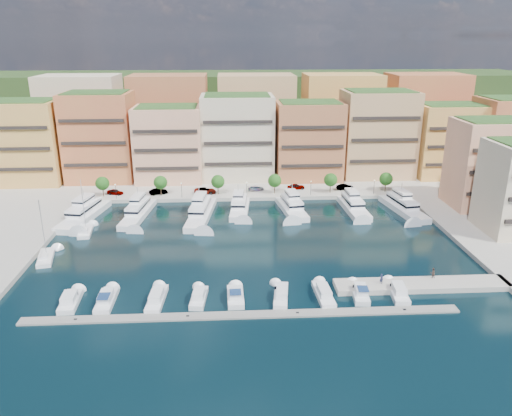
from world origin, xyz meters
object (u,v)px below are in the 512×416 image
object	(u,v)px
car_1	(158,192)
yacht_4	(291,207)
yacht_0	(85,213)
cruiser_0	(70,301)
sailboat_2	(86,232)
car_2	(205,191)
tree_2	(218,182)
person_0	(381,279)
lamppost_1	(182,188)
cruiser_3	(199,298)
tree_1	(160,183)
yacht_1	(138,212)
tree_4	(331,180)
cruiser_7	(360,293)
cruiser_8	(398,292)
person_1	(433,273)
sailboat_1	(46,258)
lamppost_0	(116,189)
cruiser_6	(324,294)
cruiser_4	(236,297)
yacht_5	(353,206)
car_4	(296,187)
tender_1	(388,278)
lamppost_3	(311,186)
tree_5	(386,179)
car_0	(115,192)
lamppost_4	(374,185)
yacht_2	(201,212)
car_5	(345,187)
yacht_3	(240,207)
cruiser_2	(157,299)
cruiser_1	(106,300)
tree_3	(275,181)
yacht_6	(402,206)
lamppost_2	(247,187)
car_3	(256,188)
tree_0	(102,183)
cruiser_5	(281,296)

from	to	relation	value
car_1	yacht_4	bearing A→B (deg)	-131.55
yacht_0	cruiser_0	bearing A→B (deg)	-78.32
sailboat_2	car_2	size ratio (longest dim) A/B	2.16
tree_2	car_1	size ratio (longest dim) A/B	1.12
person_0	lamppost_1	bearing A→B (deg)	-0.84
yacht_4	person_0	bearing A→B (deg)	-75.59
cruiser_3	person_0	world-z (taller)	person_0
tree_1	yacht_1	bearing A→B (deg)	-105.99
tree_4	cruiser_7	distance (m)	58.58
yacht_1	yacht_4	distance (m)	39.37
cruiser_8	person_1	size ratio (longest dim) A/B	4.26
sailboat_1	sailboat_2	bearing A→B (deg)	73.20
lamppost_0	cruiser_6	size ratio (longest dim) A/B	0.46
cruiser_4	car_1	size ratio (longest dim) A/B	1.45
lamppost_0	yacht_5	bearing A→B (deg)	-9.21
lamppost_1	car_4	distance (m)	33.24
tender_1	car_2	world-z (taller)	car_2
lamppost_3	yacht_0	world-z (taller)	yacht_0
cruiser_0	car_4	size ratio (longest dim) A/B	1.53
yacht_4	cruiser_6	bearing A→B (deg)	-89.91
tree_5	lamppost_1	distance (m)	58.05
tree_1	lamppost_3	world-z (taller)	tree_1
car_0	car_1	distance (m)	12.18
lamppost_4	cruiser_0	world-z (taller)	lamppost_4
cruiser_7	cruiser_4	bearing A→B (deg)	179.99
sailboat_2	cruiser_4	bearing A→B (deg)	-43.84
yacht_2	lamppost_1	bearing A→B (deg)	115.01
cruiser_7	car_5	world-z (taller)	car_5
yacht_3	car_5	distance (m)	34.12
tree_1	car_2	distance (m)	12.67
cruiser_6	cruiser_2	bearing A→B (deg)	-180.00
tree_1	tree_2	distance (m)	16.00
tender_1	car_5	bearing A→B (deg)	10.17
cruiser_3	cruiser_6	size ratio (longest dim) A/B	0.82
lamppost_0	cruiser_1	xyz separation A→B (m)	(9.73, -55.81, -3.26)
car_4	tree_3	bearing A→B (deg)	105.04
person_1	yacht_3	bearing A→B (deg)	-56.31
yacht_5	tree_2	bearing A→B (deg)	160.50
yacht_6	car_1	distance (m)	67.00
tree_5	cruiser_0	bearing A→B (deg)	-141.25
cruiser_4	car_2	size ratio (longest dim) A/B	1.19
yacht_4	yacht_5	bearing A→B (deg)	-0.29
lamppost_2	yacht_5	xyz separation A→B (m)	(27.64, -10.32, -2.62)
car_3	lamppost_4	bearing A→B (deg)	-121.58
lamppost_0	car_2	distance (m)	24.60
tree_2	car_2	world-z (taller)	tree_2
car_5	car_3	bearing A→B (deg)	88.59
person_0	tree_0	bearing A→B (deg)	10.31
lamppost_0	yacht_3	size ratio (longest dim) A/B	0.26
cruiser_1	cruiser_5	bearing A→B (deg)	0.03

